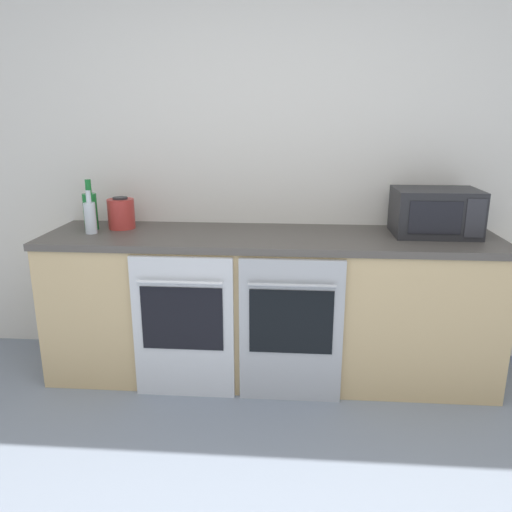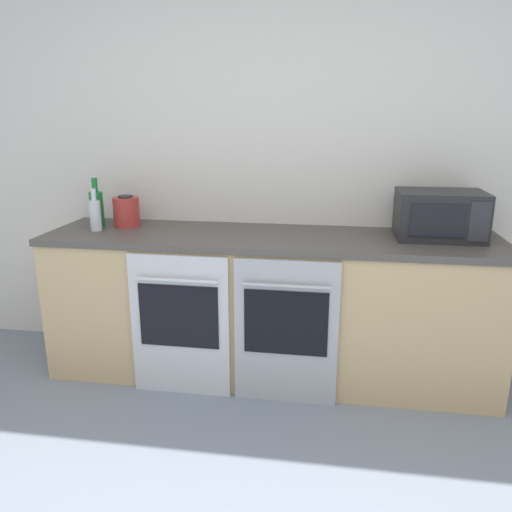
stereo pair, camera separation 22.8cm
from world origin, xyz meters
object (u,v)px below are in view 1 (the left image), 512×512
object	(u,v)px
oven_left	(183,327)
bottle_clear	(90,217)
bottle_green	(90,210)
kettle	(121,213)
microwave	(435,212)
oven_right	(291,331)

from	to	relation	value
oven_left	bottle_clear	size ratio (longest dim) A/B	3.25
bottle_green	kettle	distance (m)	0.18
bottle_clear	bottle_green	bearing A→B (deg)	110.84
microwave	bottle_clear	distance (m)	2.03
kettle	oven_right	bearing A→B (deg)	-22.43
bottle_green	bottle_clear	bearing A→B (deg)	-69.16
oven_left	kettle	world-z (taller)	kettle
oven_right	kettle	size ratio (longest dim) A/B	4.28
microwave	bottle_clear	world-z (taller)	microwave
microwave	bottle_clear	size ratio (longest dim) A/B	1.86
oven_right	kettle	bearing A→B (deg)	157.57
microwave	kettle	world-z (taller)	microwave
oven_left	bottle_green	distance (m)	0.95
oven_right	bottle_green	world-z (taller)	bottle_green
bottle_clear	kettle	distance (m)	0.20
bottle_green	bottle_clear	world-z (taller)	bottle_green
bottle_green	kettle	size ratio (longest dim) A/B	1.58
bottle_clear	kettle	world-z (taller)	bottle_clear
bottle_clear	kettle	xyz separation A→B (m)	(0.14, 0.15, -0.01)
oven_right	bottle_clear	bearing A→B (deg)	166.44
oven_right	microwave	xyz separation A→B (m)	(0.83, 0.41, 0.60)
microwave	kettle	size ratio (longest dim) A/B	2.45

